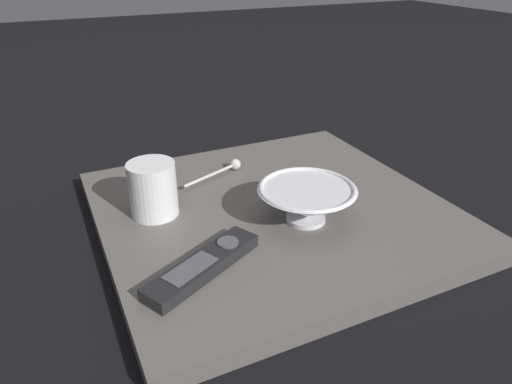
{
  "coord_description": "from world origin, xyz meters",
  "views": [
    {
      "loc": [
        0.34,
        0.65,
        0.44
      ],
      "look_at": [
        0.02,
        -0.03,
        0.05
      ],
      "focal_mm": 32.88,
      "sensor_mm": 36.0,
      "label": 1
    }
  ],
  "objects_px": {
    "cereal_bowl": "(307,201)",
    "tv_remote_near": "(203,266)",
    "coffee_mug": "(153,189)",
    "teaspoon": "(229,167)"
  },
  "relations": [
    {
      "from": "cereal_bowl",
      "to": "tv_remote_near",
      "type": "height_order",
      "value": "cereal_bowl"
    },
    {
      "from": "tv_remote_near",
      "to": "cereal_bowl",
      "type": "bearing_deg",
      "value": -163.71
    },
    {
      "from": "cereal_bowl",
      "to": "tv_remote_near",
      "type": "distance_m",
      "value": 0.22
    },
    {
      "from": "coffee_mug",
      "to": "tv_remote_near",
      "type": "xyz_separation_m",
      "value": [
        -0.02,
        0.19,
        -0.04
      ]
    },
    {
      "from": "cereal_bowl",
      "to": "coffee_mug",
      "type": "relative_size",
      "value": 1.74
    },
    {
      "from": "cereal_bowl",
      "to": "coffee_mug",
      "type": "xyz_separation_m",
      "value": [
        0.23,
        -0.13,
        0.01
      ]
    },
    {
      "from": "coffee_mug",
      "to": "cereal_bowl",
      "type": "bearing_deg",
      "value": 149.63
    },
    {
      "from": "cereal_bowl",
      "to": "teaspoon",
      "type": "bearing_deg",
      "value": -79.0
    },
    {
      "from": "coffee_mug",
      "to": "tv_remote_near",
      "type": "distance_m",
      "value": 0.2
    },
    {
      "from": "teaspoon",
      "to": "tv_remote_near",
      "type": "xyz_separation_m",
      "value": [
        0.16,
        0.29,
        -0.0
      ]
    }
  ]
}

